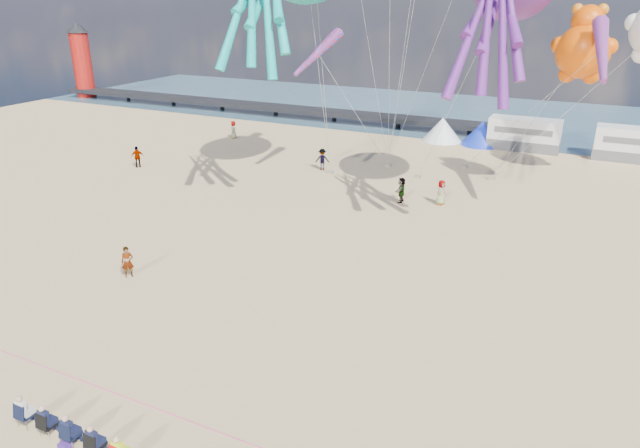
{
  "coord_description": "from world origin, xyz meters",
  "views": [
    {
      "loc": [
        11.85,
        -17.46,
        14.05
      ],
      "look_at": [
        0.51,
        6.0,
        3.52
      ],
      "focal_mm": 32.0,
      "sensor_mm": 36.0,
      "label": 1
    }
  ],
  "objects": [
    {
      "name": "beachgoer_6",
      "position": [
        -21.9,
        31.59,
        0.91
      ],
      "size": [
        0.68,
        0.79,
        1.82
      ],
      "primitive_type": "imported",
      "rotation": [
        0.0,
        0.0,
        5.16
      ],
      "color": "#7F6659",
      "rests_on": "ground"
    },
    {
      "name": "sandbag_a",
      "position": [
        -7.44,
        24.49,
        0.11
      ],
      "size": [
        0.5,
        0.35,
        0.22
      ],
      "primitive_type": "cube",
      "color": "gray",
      "rests_on": "ground"
    },
    {
      "name": "tent_white",
      "position": [
        -2.0,
        40.0,
        1.2
      ],
      "size": [
        4.0,
        4.0,
        2.4
      ],
      "primitive_type": "cone",
      "color": "white",
      "rests_on": "ground"
    },
    {
      "name": "water",
      "position": [
        0.0,
        55.0,
        0.02
      ],
      "size": [
        120.0,
        120.0,
        0.0
      ],
      "primitive_type": "plane",
      "color": "#3A5C70",
      "rests_on": "ground"
    },
    {
      "name": "kite_teddy_orange",
      "position": [
        10.43,
        26.09,
        10.46
      ],
      "size": [
        5.1,
        4.91,
        6.08
      ],
      "primitive_type": null,
      "rotation": [
        0.0,
        0.0,
        -0.22
      ],
      "color": "#E95104"
    },
    {
      "name": "sandbag_e",
      "position": [
        -3.76,
        28.61,
        0.11
      ],
      "size": [
        0.5,
        0.35,
        0.22
      ],
      "primitive_type": "cube",
      "color": "gray",
      "rests_on": "ground"
    },
    {
      "name": "motorhome_1",
      "position": [
        15.5,
        40.0,
        1.5
      ],
      "size": [
        6.6,
        2.5,
        3.0
      ],
      "primitive_type": "cube",
      "color": "silver",
      "rests_on": "ground"
    },
    {
      "name": "sandbag_b",
      "position": [
        -0.43,
        26.49,
        0.11
      ],
      "size": [
        0.5,
        0.35,
        0.22
      ],
      "primitive_type": "cube",
      "color": "gray",
      "rests_on": "ground"
    },
    {
      "name": "cooler_purple",
      "position": [
        -2.12,
        -7.9,
        0.16
      ],
      "size": [
        0.4,
        0.3,
        0.32
      ],
      "primitive_type": "cube",
      "color": "#452280",
      "rests_on": "ground"
    },
    {
      "name": "standing_person",
      "position": [
        -9.22,
        2.64,
        0.86
      ],
      "size": [
        0.75,
        0.71,
        1.72
      ],
      "primitive_type": "imported",
      "rotation": [
        0.0,
        0.0,
        0.67
      ],
      "color": "tan",
      "rests_on": "ground"
    },
    {
      "name": "lighthouse",
      "position": [
        -56.0,
        44.0,
        4.5
      ],
      "size": [
        2.6,
        2.6,
        9.0
      ],
      "primitive_type": "cylinder",
      "color": "#A5140F",
      "rests_on": "ground"
    },
    {
      "name": "motorhome_0",
      "position": [
        6.0,
        40.0,
        1.5
      ],
      "size": [
        6.6,
        2.5,
        3.0
      ],
      "primitive_type": "cube",
      "color": "silver",
      "rests_on": "ground"
    },
    {
      "name": "windsock_right",
      "position": [
        -7.56,
        22.27,
        9.97
      ],
      "size": [
        2.27,
        5.74,
        5.69
      ],
      "primitive_type": null,
      "rotation": [
        0.0,
        0.0,
        -0.25
      ],
      "color": "red"
    },
    {
      "name": "windsock_mid",
      "position": [
        11.61,
        21.6,
        10.96
      ],
      "size": [
        1.83,
        6.83,
        6.76
      ],
      "primitive_type": null,
      "rotation": [
        0.0,
        0.0,
        0.12
      ],
      "color": "red"
    },
    {
      "name": "sandbag_d",
      "position": [
        2.35,
        31.09,
        0.11
      ],
      "size": [
        0.5,
        0.35,
        0.22
      ],
      "primitive_type": "cube",
      "color": "gray",
      "rests_on": "ground"
    },
    {
      "name": "beachgoer_0",
      "position": [
        2.86,
        21.03,
        0.91
      ],
      "size": [
        0.68,
        0.78,
        1.81
      ],
      "primitive_type": "imported",
      "rotation": [
        0.0,
        0.0,
        1.13
      ],
      "color": "#7F6659",
      "rests_on": "ground"
    },
    {
      "name": "pier",
      "position": [
        -28.0,
        44.0,
        1.0
      ],
      "size": [
        60.0,
        3.0,
        0.5
      ],
      "primitive_type": "cube",
      "color": "black",
      "rests_on": "ground"
    },
    {
      "name": "ground",
      "position": [
        0.0,
        0.0,
        0.0
      ],
      "size": [
        120.0,
        120.0,
        0.0
      ],
      "primitive_type": "plane",
      "color": "#DEBC80",
      "rests_on": "ground"
    },
    {
      "name": "tent_blue",
      "position": [
        2.0,
        40.0,
        1.2
      ],
      "size": [
        4.0,
        4.0,
        2.4
      ],
      "primitive_type": "cone",
      "color": "#1933CC",
      "rests_on": "ground"
    },
    {
      "name": "beachgoer_3",
      "position": [
        -23.34,
        18.89,
        0.93
      ],
      "size": [
        1.33,
        1.35,
        1.86
      ],
      "primitive_type": "imported",
      "rotation": [
        0.0,
        0.0,
        3.95
      ],
      "color": "#7F6659",
      "rests_on": "ground"
    },
    {
      "name": "spectator_row",
      "position": [
        -2.11,
        -7.59,
        0.65
      ],
      "size": [
        6.1,
        0.9,
        1.3
      ],
      "primitive_type": null,
      "color": "black",
      "rests_on": "ground"
    },
    {
      "name": "beachgoer_2",
      "position": [
        -8.55,
        25.2,
        0.92
      ],
      "size": [
        1.12,
        1.03,
        1.85
      ],
      "primitive_type": "imported",
      "rotation": [
        0.0,
        0.0,
        3.6
      ],
      "color": "#7F6659",
      "rests_on": "ground"
    },
    {
      "name": "sandbag_c",
      "position": [
        5.16,
        28.59,
        0.11
      ],
      "size": [
        0.5,
        0.35,
        0.22
      ],
      "primitive_type": "cube",
      "color": "gray",
      "rests_on": "ground"
    },
    {
      "name": "beachgoer_4",
      "position": [
        0.14,
        20.29,
        0.93
      ],
      "size": [
        0.54,
        1.12,
        1.85
      ],
      "primitive_type": "imported",
      "rotation": [
        0.0,
        0.0,
        4.79
      ],
      "color": "#7F6659",
      "rests_on": "ground"
    },
    {
      "name": "rope_line",
      "position": [
        0.0,
        -5.0,
        0.02
      ],
      "size": [
        34.0,
        0.03,
        0.03
      ],
      "primitive_type": "cylinder",
      "rotation": [
        0.0,
        1.57,
        0.0
      ],
      "color": "#F2338C",
      "rests_on": "ground"
    }
  ]
}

